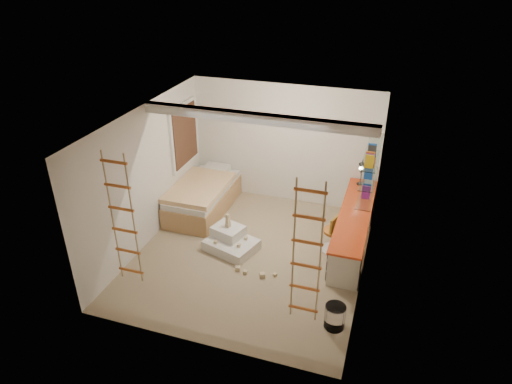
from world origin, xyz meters
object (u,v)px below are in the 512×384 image
(bed, at_px, (203,196))
(swivel_chair, at_px, (333,238))
(play_platform, at_px, (231,241))
(desk, at_px, (353,227))

(bed, xyz_separation_m, swivel_chair, (2.88, -0.65, -0.06))
(play_platform, bearing_deg, bed, 132.57)
(swivel_chair, xyz_separation_m, play_platform, (-1.83, -0.50, -0.12))
(swivel_chair, distance_m, play_platform, 1.90)
(bed, bearing_deg, play_platform, -47.43)
(desk, bearing_deg, play_platform, -159.94)
(play_platform, bearing_deg, desk, 20.06)
(desk, xyz_separation_m, bed, (-3.20, 0.36, -0.07))
(desk, distance_m, bed, 3.22)
(desk, bearing_deg, swivel_chair, -138.18)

